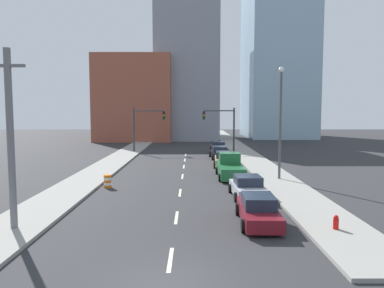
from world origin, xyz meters
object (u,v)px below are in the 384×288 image
street_lamp (282,116)px  sedan_tan (225,160)px  traffic_signal_left (145,123)px  utility_pole_left_near (12,139)px  traffic_barrel (109,181)px  traffic_signal_right (226,123)px  sedan_brown (220,148)px  sedan_black (221,153)px  fire_hydrant (338,224)px  sedan_maroon (260,210)px  sedan_silver (249,187)px  pickup_truck_green (232,168)px

street_lamp → sedan_tan: (-3.82, 7.93, -4.55)m
traffic_signal_left → utility_pole_left_near: size_ratio=0.71×
traffic_barrel → sedan_tan: 14.28m
utility_pole_left_near → traffic_signal_right: bearing=69.0°
sedan_brown → sedan_black: bearing=-93.8°
traffic_signal_left → street_lamp: size_ratio=0.66×
fire_hydrant → sedan_maroon: (-3.35, 1.46, 0.24)m
traffic_signal_right → traffic_barrel: 25.85m
sedan_maroon → sedan_brown: sedan_brown is taller
traffic_barrel → street_lamp: street_lamp is taller
fire_hydrant → sedan_silver: bearing=112.8°
utility_pole_left_near → sedan_tan: (11.63, 20.65, -3.69)m
street_lamp → pickup_truck_green: size_ratio=1.61×
street_lamp → sedan_black: (-3.84, 14.13, -4.56)m
sedan_maroon → street_lamp: bearing=73.7°
street_lamp → fire_hydrant: 13.81m
street_lamp → sedan_brown: bearing=99.8°
sedan_maroon → sedan_silver: sedan_maroon is taller
sedan_silver → utility_pole_left_near: bearing=-151.9°
sedan_silver → fire_hydrant: bearing=-69.2°
traffic_signal_right → sedan_brown: bearing=-163.4°
traffic_signal_left → traffic_barrel: traffic_signal_left is taller
fire_hydrant → sedan_brown: 33.39m
traffic_signal_right → sedan_tan: size_ratio=1.25×
traffic_signal_right → fire_hydrant: size_ratio=7.21×
street_lamp → sedan_black: bearing=105.2°
street_lamp → sedan_maroon: bearing=-108.0°
street_lamp → sedan_tan: bearing=115.7°
sedan_tan → pickup_truck_green: bearing=-86.7°
sedan_tan → sedan_brown: size_ratio=1.09×
traffic_signal_right → sedan_black: size_ratio=1.28×
fire_hydrant → sedan_brown: size_ratio=0.19×
sedan_black → sedan_silver: bearing=-92.1°
fire_hydrant → utility_pole_left_near: bearing=179.1°
sedan_maroon → pickup_truck_green: pickup_truck_green is taller
traffic_signal_left → street_lamp: (13.68, -20.55, 1.30)m
traffic_signal_right → sedan_silver: 26.50m
traffic_signal_right → sedan_black: (-1.19, -6.42, -3.26)m
sedan_maroon → sedan_brown: size_ratio=1.08×
sedan_brown → sedan_tan: bearing=-92.2°
traffic_signal_right → street_lamp: bearing=-82.6°
traffic_signal_right → sedan_black: 7.30m
street_lamp → pickup_truck_green: (-3.82, 1.56, -4.41)m
traffic_barrel → traffic_signal_right: bearing=65.5°
sedan_maroon → traffic_signal_left: bearing=109.0°
traffic_signal_right → traffic_barrel: size_ratio=6.35×
traffic_signal_left → sedan_brown: bearing=-1.4°
traffic_barrel → sedan_black: (9.44, 16.88, 0.19)m
utility_pole_left_near → sedan_tan: 23.98m
traffic_signal_right → traffic_barrel: (-10.63, -23.30, -3.45)m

